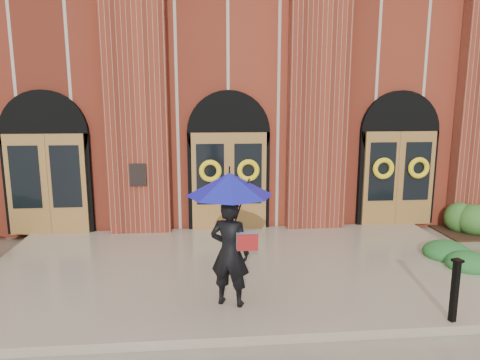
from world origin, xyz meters
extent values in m
plane|color=gray|center=(0.00, 0.00, 0.00)|extent=(90.00, 90.00, 0.00)
cube|color=gray|center=(0.00, 0.15, 0.07)|extent=(10.00, 5.30, 0.15)
cube|color=maroon|center=(0.00, 8.90, 3.50)|extent=(16.00, 12.00, 7.00)
cube|color=black|center=(-2.25, 2.47, 1.65)|extent=(0.40, 0.05, 0.55)
cube|color=maroon|center=(-2.25, 2.73, 3.50)|extent=(1.50, 0.45, 7.00)
cube|color=maroon|center=(2.25, 2.73, 3.50)|extent=(1.50, 0.45, 7.00)
cube|color=olive|center=(-4.50, 2.71, 1.40)|extent=(1.90, 0.10, 2.50)
cylinder|color=black|center=(-4.50, 2.85, 2.65)|extent=(2.10, 0.22, 2.10)
cube|color=olive|center=(0.00, 2.71, 1.40)|extent=(1.90, 0.10, 2.50)
cylinder|color=black|center=(0.00, 2.85, 2.65)|extent=(2.10, 0.22, 2.10)
cube|color=olive|center=(4.50, 2.71, 1.40)|extent=(1.90, 0.10, 2.50)
cylinder|color=black|center=(4.50, 2.85, 2.65)|extent=(2.10, 0.22, 2.10)
torus|color=yellow|center=(-0.48, 2.59, 1.70)|extent=(0.57, 0.13, 0.57)
torus|color=yellow|center=(0.48, 2.59, 1.70)|extent=(0.57, 0.13, 0.57)
torus|color=yellow|center=(4.02, 2.59, 1.70)|extent=(0.57, 0.13, 0.57)
torus|color=yellow|center=(4.98, 2.59, 1.70)|extent=(0.57, 0.13, 0.57)
imported|color=black|center=(-0.27, -1.48, 1.04)|extent=(0.76, 0.63, 1.77)
cone|color=navy|center=(-0.27, -1.48, 2.16)|extent=(1.78, 1.78, 0.35)
cylinder|color=black|center=(-0.22, -1.53, 1.69)|extent=(0.02, 0.02, 0.59)
cube|color=#A4A6A9|center=(-0.01, -1.62, 1.27)|extent=(0.37, 0.28, 0.26)
cube|color=maroon|center=(-0.01, -1.72, 1.27)|extent=(0.32, 0.14, 0.26)
cube|color=black|center=(3.04, -2.35, 0.62)|extent=(0.11, 0.11, 0.95)
cube|color=black|center=(3.04, -2.35, 1.11)|extent=(0.16, 0.16, 0.04)
camera|label=1|loc=(-0.70, -8.01, 3.44)|focal=32.00mm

